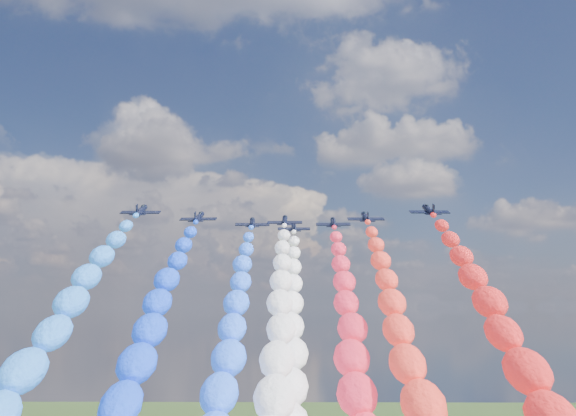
# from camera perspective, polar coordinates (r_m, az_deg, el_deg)

# --- Properties ---
(jet_0) EXTENTS (8.17, 10.99, 5.90)m
(jet_0) POSITION_cam_1_polar(r_m,az_deg,el_deg) (140.94, -12.30, -0.22)
(jet_0) COLOR black
(trail_0) EXTENTS (6.60, 100.23, 59.41)m
(trail_0) POSITION_cam_1_polar(r_m,az_deg,el_deg) (90.98, -20.26, -13.18)
(trail_0) COLOR blue
(jet_1) EXTENTS (8.49, 11.22, 5.90)m
(jet_1) POSITION_cam_1_polar(r_m,az_deg,el_deg) (149.37, -7.54, -0.79)
(jet_1) COLOR black
(trail_1) EXTENTS (6.60, 100.23, 59.41)m
(trail_1) POSITION_cam_1_polar(r_m,az_deg,el_deg) (98.20, -12.24, -13.11)
(trail_1) COLOR blue
(jet_2) EXTENTS (8.66, 11.34, 5.90)m
(jet_2) POSITION_cam_1_polar(r_m,az_deg,el_deg) (158.02, -3.02, -1.27)
(jet_2) COLOR black
(trail_2) EXTENTS (6.60, 100.23, 59.41)m
(trail_2) POSITION_cam_1_polar(r_m,az_deg,el_deg) (106.23, -4.98, -12.90)
(trail_2) COLOR #265DFC
(jet_3) EXTENTS (8.05, 10.90, 5.90)m
(jet_3) POSITION_cam_1_polar(r_m,az_deg,el_deg) (153.90, -0.28, -1.09)
(jet_3) COLOR black
(trail_3) EXTENTS (6.60, 100.23, 59.41)m
(trail_3) POSITION_cam_1_polar(r_m,az_deg,el_deg) (101.94, -0.82, -13.12)
(trail_3) COLOR silver
(jet_4) EXTENTS (8.29, 11.07, 5.90)m
(jet_4) POSITION_cam_1_polar(r_m,az_deg,el_deg) (166.50, 0.50, -1.65)
(jet_4) COLOR black
(trail_4) EXTENTS (6.60, 100.23, 59.41)m
(trail_4) POSITION_cam_1_polar(r_m,az_deg,el_deg) (114.59, 0.40, -12.60)
(trail_4) COLOR white
(jet_5) EXTENTS (8.31, 11.09, 5.90)m
(jet_5) POSITION_cam_1_polar(r_m,az_deg,el_deg) (157.78, 3.83, -1.25)
(jet_5) COLOR black
(trail_5) EXTENTS (6.60, 100.23, 59.41)m
(trail_5) POSITION_cam_1_polar(r_m,az_deg,el_deg) (105.94, 5.49, -12.90)
(trail_5) COLOR #F52744
(jet_6) EXTENTS (8.20, 11.01, 5.90)m
(jet_6) POSITION_cam_1_polar(r_m,az_deg,el_deg) (148.94, 6.56, -0.79)
(jet_6) COLOR black
(trail_6) EXTENTS (6.60, 100.23, 59.41)m
(trail_6) POSITION_cam_1_polar(r_m,az_deg,el_deg) (97.35, 9.94, -13.22)
(trail_6) COLOR #F53529
(jet_7) EXTENTS (8.43, 11.17, 5.90)m
(jet_7) POSITION_cam_1_polar(r_m,az_deg,el_deg) (140.14, 11.80, -0.19)
(jet_7) COLOR black
(trail_7) EXTENTS (6.60, 100.23, 59.41)m
(trail_7) POSITION_cam_1_polar(r_m,az_deg,el_deg) (89.62, 18.73, -13.34)
(trail_7) COLOR red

